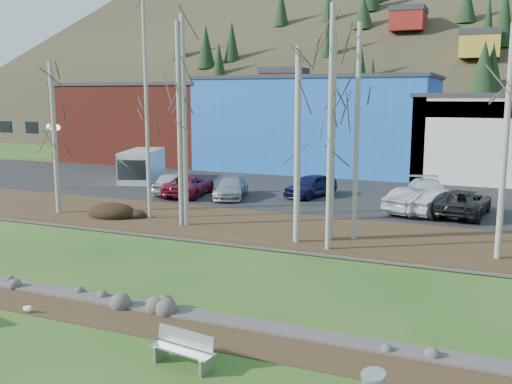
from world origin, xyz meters
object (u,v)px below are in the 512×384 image
at_px(car_7, 428,193).
at_px(bench_intact, 184,349).
at_px(car_1, 186,183).
at_px(car_0, 174,183).
at_px(van_grey, 141,166).
at_px(car_2, 189,185).
at_px(car_8, 434,202).
at_px(car_3, 231,188).
at_px(seagull, 28,309).
at_px(street_lamp, 54,138).
at_px(car_4, 311,186).
at_px(car_5, 414,200).
at_px(car_6, 463,202).
at_px(car_9, 419,201).

bearing_deg(car_7, bench_intact, -112.09).
bearing_deg(car_1, car_0, 31.91).
distance_m(bench_intact, van_grey, 30.54).
distance_m(car_1, car_2, 1.05).
bearing_deg(car_8, car_3, 21.57).
height_order(seagull, street_lamp, street_lamp).
bearing_deg(car_8, street_lamp, 26.24).
height_order(car_4, car_8, car_4).
xyz_separation_m(seagull, car_1, (-6.14, 20.30, 0.63)).
distance_m(car_2, car_3, 2.89).
bearing_deg(car_3, seagull, -99.31).
xyz_separation_m(car_1, car_7, (15.54, 1.48, 0.14)).
bearing_deg(car_1, bench_intact, 100.99).
relative_size(seagull, car_3, 0.09).
xyz_separation_m(car_1, car_5, (15.05, -0.73, 0.07)).
distance_m(car_7, car_8, 2.29).
xyz_separation_m(car_3, van_grey, (-9.32, 3.64, 0.53)).
relative_size(car_2, car_6, 0.93).
bearing_deg(car_9, car_6, -148.23).
height_order(car_1, car_3, car_3).
bearing_deg(car_8, car_0, 22.81).
xyz_separation_m(car_5, van_grey, (-20.80, 3.98, 0.46)).
distance_m(car_0, car_2, 1.24).
bearing_deg(car_4, street_lamp, -150.30).
bearing_deg(bench_intact, car_8, 87.87).
bearing_deg(bench_intact, car_0, 130.15).
bearing_deg(car_0, bench_intact, 109.35).
bearing_deg(car_1, van_grey, -48.47).
xyz_separation_m(car_4, car_6, (9.42, -2.31, -0.00)).
xyz_separation_m(bench_intact, car_6, (5.30, 21.00, 0.43)).
relative_size(street_lamp, car_8, 1.05).
bearing_deg(car_3, van_grey, 142.01).
distance_m(seagull, car_8, 21.99).
height_order(car_8, van_grey, van_grey).
relative_size(car_2, car_5, 1.13).
bearing_deg(car_3, car_6, -16.56).
height_order(car_4, van_grey, van_grey).
height_order(street_lamp, car_5, street_lamp).
bearing_deg(car_9, car_3, 21.46).
relative_size(bench_intact, car_4, 0.42).
distance_m(street_lamp, car_7, 25.10).
distance_m(bench_intact, car_3, 22.73).
bearing_deg(van_grey, car_4, -23.55).
distance_m(seagull, car_6, 23.00).
distance_m(car_7, car_9, 2.23).
height_order(car_1, car_5, car_5).
height_order(seagull, car_9, car_9).
height_order(bench_intact, car_3, car_3).
xyz_separation_m(car_5, car_7, (0.49, 2.21, 0.08)).
distance_m(car_1, car_3, 3.60).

